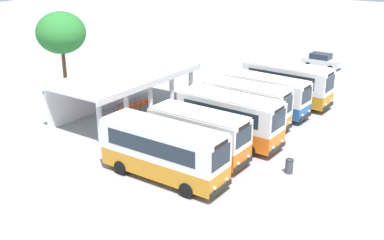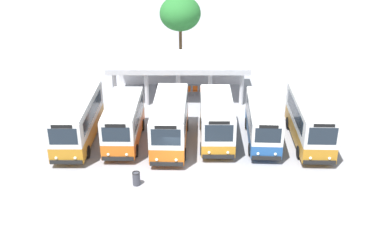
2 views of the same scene
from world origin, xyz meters
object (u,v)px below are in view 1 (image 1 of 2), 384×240
at_px(waiting_chair_end_by_column, 120,112).
at_px(waiting_chair_second_from_end, 126,110).
at_px(city_bus_far_end_green, 287,82).
at_px(parked_car_flank, 322,61).
at_px(city_bus_fourth_amber, 246,104).
at_px(litter_bin_apron, 289,166).
at_px(city_bus_fifth_blue, 267,94).
at_px(waiting_chair_fourth_seat, 137,106).
at_px(city_bus_nearest_orange, 164,150).
at_px(waiting_chair_fifth_seat, 141,104).
at_px(city_bus_second_in_row, 199,134).
at_px(waiting_chair_middle_seat, 131,108).
at_px(waiting_chair_far_end_seat, 147,102).
at_px(city_bus_middle_cream, 230,117).

height_order(waiting_chair_end_by_column, waiting_chair_second_from_end, same).
distance_m(city_bus_far_end_green, parked_car_flank, 13.92).
height_order(city_bus_fourth_amber, litter_bin_apron, city_bus_fourth_amber).
height_order(city_bus_fifth_blue, waiting_chair_fourth_seat, city_bus_fifth_blue).
relative_size(city_bus_nearest_orange, waiting_chair_fifth_seat, 9.22).
relative_size(city_bus_fourth_amber, city_bus_fifth_blue, 0.95).
bearing_deg(city_bus_fifth_blue, waiting_chair_fourth_seat, 121.53).
bearing_deg(waiting_chair_fourth_seat, waiting_chair_fifth_seat, 3.50).
height_order(city_bus_second_in_row, waiting_chair_second_from_end, city_bus_second_in_row).
relative_size(waiting_chair_middle_seat, waiting_chair_far_end_seat, 1.00).
relative_size(city_bus_fifth_blue, litter_bin_apron, 7.67).
height_order(parked_car_flank, waiting_chair_fourth_seat, parked_car_flank).
height_order(city_bus_second_in_row, waiting_chair_fourth_seat, city_bus_second_in_row).
xyz_separation_m(city_bus_nearest_orange, waiting_chair_second_from_end, (6.70, 9.06, -1.33)).
xyz_separation_m(city_bus_middle_cream, waiting_chair_middle_seat, (0.59, 9.58, -1.37)).
distance_m(waiting_chair_end_by_column, waiting_chair_fifth_seat, 2.56).
bearing_deg(city_bus_fifth_blue, city_bus_second_in_row, -179.00).
bearing_deg(litter_bin_apron, city_bus_fifth_blue, 33.68).
height_order(waiting_chair_fourth_seat, litter_bin_apron, litter_bin_apron).
bearing_deg(waiting_chair_fourth_seat, city_bus_second_in_row, -116.63).
relative_size(waiting_chair_end_by_column, waiting_chair_far_end_seat, 1.00).
relative_size(waiting_chair_fourth_seat, litter_bin_apron, 0.96).
xyz_separation_m(city_bus_nearest_orange, city_bus_fifth_blue, (13.51, -0.01, -0.14)).
bearing_deg(parked_car_flank, city_bus_far_end_green, -172.15).
xyz_separation_m(waiting_chair_second_from_end, waiting_chair_fifth_seat, (1.92, -0.03, 0.00)).
bearing_deg(litter_bin_apron, city_bus_second_in_row, 104.67).
distance_m(waiting_chair_end_by_column, waiting_chair_middle_seat, 1.28).
relative_size(city_bus_nearest_orange, waiting_chair_fourth_seat, 9.22).
bearing_deg(waiting_chair_end_by_column, city_bus_fourth_amber, -65.67).
relative_size(waiting_chair_fifth_seat, waiting_chair_far_end_seat, 1.00).
distance_m(city_bus_second_in_row, city_bus_fourth_amber, 6.76).
distance_m(waiting_chair_middle_seat, waiting_chair_far_end_seat, 1.92).
distance_m(parked_car_flank, waiting_chair_fourth_seat, 23.80).
distance_m(city_bus_middle_cream, waiting_chair_fifth_seat, 9.79).
relative_size(waiting_chair_second_from_end, waiting_chair_fourth_seat, 1.00).
bearing_deg(waiting_chair_far_end_seat, waiting_chair_middle_seat, 175.76).
bearing_deg(city_bus_far_end_green, waiting_chair_far_end_seat, 129.84).
bearing_deg(city_bus_second_in_row, waiting_chair_end_by_column, 73.80).
xyz_separation_m(waiting_chair_middle_seat, waiting_chair_far_end_seat, (1.92, -0.14, 0.00)).
bearing_deg(waiting_chair_fourth_seat, waiting_chair_second_from_end, 176.80).
xyz_separation_m(city_bus_fourth_amber, waiting_chair_end_by_column, (-4.07, 9.00, -1.29)).
bearing_deg(city_bus_fifth_blue, waiting_chair_far_end_seat, 115.34).
distance_m(city_bus_middle_cream, waiting_chair_fourth_seat, 9.65).
relative_size(city_bus_middle_cream, city_bus_fifth_blue, 1.08).
bearing_deg(waiting_chair_far_end_seat, city_bus_nearest_orange, -135.98).
relative_size(city_bus_far_end_green, waiting_chair_end_by_column, 8.91).
xyz_separation_m(waiting_chair_second_from_end, litter_bin_apron, (-1.86, -14.85, -0.07)).
height_order(city_bus_second_in_row, waiting_chair_far_end_seat, city_bus_second_in_row).
distance_m(city_bus_second_in_row, city_bus_fifth_blue, 10.13).
distance_m(city_bus_nearest_orange, city_bus_far_end_green, 16.89).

